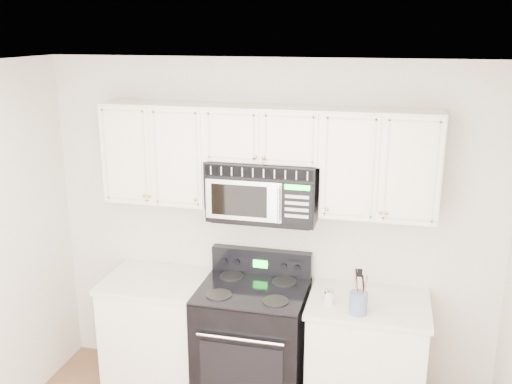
% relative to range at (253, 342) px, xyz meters
% --- Properties ---
extents(room, '(3.51, 3.51, 2.61)m').
position_rel_range_xyz_m(room, '(0.05, -1.42, 0.82)').
color(room, brown).
rests_on(room, ground).
extents(base_cabinet_left, '(0.86, 0.65, 0.92)m').
position_rel_range_xyz_m(base_cabinet_left, '(-0.75, 0.02, -0.06)').
color(base_cabinet_left, silver).
rests_on(base_cabinet_left, ground).
extents(base_cabinet_right, '(0.86, 0.65, 0.92)m').
position_rel_range_xyz_m(base_cabinet_right, '(0.85, 0.02, -0.06)').
color(base_cabinet_right, silver).
rests_on(base_cabinet_right, ground).
extents(range, '(0.80, 0.72, 1.13)m').
position_rel_range_xyz_m(range, '(0.00, 0.00, 0.00)').
color(range, black).
rests_on(range, ground).
extents(upper_cabinets, '(2.44, 0.37, 0.75)m').
position_rel_range_xyz_m(upper_cabinets, '(0.05, 0.17, 1.45)').
color(upper_cabinets, silver).
rests_on(upper_cabinets, ground).
extents(microwave, '(0.79, 0.44, 0.43)m').
position_rel_range_xyz_m(microwave, '(0.06, 0.13, 1.18)').
color(microwave, black).
rests_on(microwave, ground).
extents(utensil_crock, '(0.12, 0.12, 0.33)m').
position_rel_range_xyz_m(utensil_crock, '(0.79, -0.18, 0.52)').
color(utensil_crock, slate).
rests_on(utensil_crock, base_cabinet_right).
extents(shaker_salt, '(0.05, 0.05, 0.11)m').
position_rel_range_xyz_m(shaker_salt, '(0.59, -0.09, 0.49)').
color(shaker_salt, silver).
rests_on(shaker_salt, base_cabinet_right).
extents(shaker_pepper, '(0.04, 0.04, 0.10)m').
position_rel_range_xyz_m(shaker_pepper, '(0.56, -0.09, 0.49)').
color(shaker_pepper, silver).
rests_on(shaker_pepper, base_cabinet_right).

